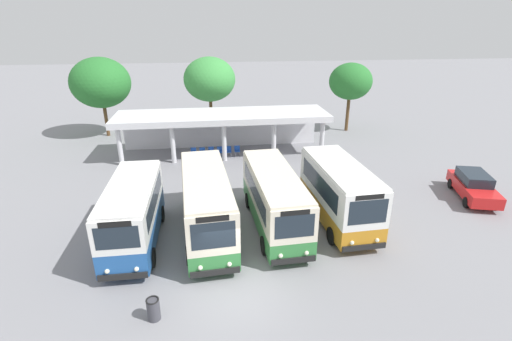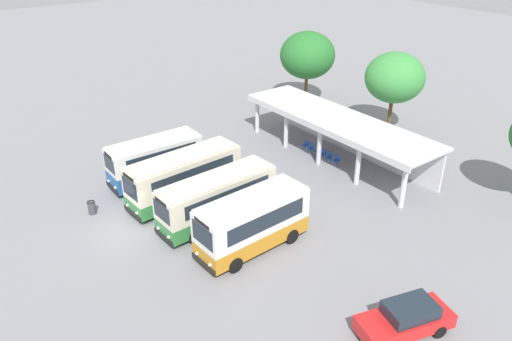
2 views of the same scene
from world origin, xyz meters
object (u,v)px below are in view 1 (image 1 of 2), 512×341
parked_car_flank (473,186)px  waiting_chair_far_end_seat (237,150)px  waiting_chair_second_from_end (202,152)px  city_bus_nearest_orange (133,212)px  city_bus_second_in_row (207,203)px  waiting_chair_middle_seat (211,151)px  litter_bin_apron (153,309)px  city_bus_middle_cream (274,197)px  city_bus_fourth_amber (339,191)px  waiting_chair_fifth_seat (229,151)px  waiting_chair_fourth_seat (220,151)px  waiting_chair_end_by_column (194,152)px

parked_car_flank → waiting_chair_far_end_seat: bearing=145.4°
waiting_chair_second_from_end → city_bus_nearest_orange: bearing=-105.1°
city_bus_second_in_row → waiting_chair_middle_seat: city_bus_second_in_row is taller
parked_car_flank → litter_bin_apron: (-18.51, -7.85, -0.37)m
city_bus_middle_cream → parked_car_flank: (12.91, 1.82, -0.91)m
city_bus_fourth_amber → parked_car_flank: 9.60m
waiting_chair_fifth_seat → litter_bin_apron: litter_bin_apron is taller
waiting_chair_fifth_seat → litter_bin_apron: bearing=-102.6°
city_bus_middle_cream → parked_car_flank: size_ratio=1.67×
waiting_chair_fourth_seat → litter_bin_apron: 17.71m
city_bus_fourth_amber → waiting_chair_end_by_column: city_bus_fourth_amber is taller
waiting_chair_second_from_end → waiting_chair_far_end_seat: bearing=1.7°
waiting_chair_middle_seat → waiting_chair_far_end_seat: bearing=-0.3°
city_bus_fourth_amber → waiting_chair_far_end_seat: (-4.54, 11.36, -1.32)m
waiting_chair_fourth_seat → city_bus_second_in_row: bearing=-95.4°
waiting_chair_second_from_end → waiting_chair_fourth_seat: 1.41m
waiting_chair_middle_seat → waiting_chair_far_end_seat: same height
city_bus_middle_cream → city_bus_fourth_amber: bearing=1.1°
city_bus_nearest_orange → city_bus_fourth_amber: size_ratio=0.98×
waiting_chair_middle_seat → city_bus_middle_cream: bearing=-74.7°
city_bus_middle_cream → waiting_chair_second_from_end: (-3.83, 11.34, -1.21)m
waiting_chair_fifth_seat → waiting_chair_middle_seat: bearing=177.2°
city_bus_middle_cream → litter_bin_apron: 8.33m
parked_car_flank → waiting_chair_middle_seat: 18.70m
city_bus_fourth_amber → waiting_chair_middle_seat: bearing=120.4°
city_bus_fourth_amber → city_bus_middle_cream: bearing=-178.9°
city_bus_nearest_orange → city_bus_second_in_row: size_ratio=0.84×
city_bus_second_in_row → city_bus_middle_cream: 3.55m
city_bus_second_in_row → waiting_chair_middle_seat: bearing=88.0°
waiting_chair_end_by_column → parked_car_flank: bearing=-28.8°
waiting_chair_end_by_column → waiting_chair_fifth_seat: same height
city_bus_middle_cream → waiting_chair_fourth_seat: 11.71m
parked_car_flank → waiting_chair_end_by_column: 19.91m
city_bus_second_in_row → waiting_chair_end_by_column: (-1.00, 11.73, -1.30)m
city_bus_middle_cream → parked_car_flank: bearing=8.0°
parked_car_flank → litter_bin_apron: bearing=-157.0°
city_bus_fourth_amber → waiting_chair_second_from_end: 13.53m
waiting_chair_middle_seat → litter_bin_apron: litter_bin_apron is taller
city_bus_fourth_amber → litter_bin_apron: bearing=-146.3°
waiting_chair_end_by_column → waiting_chair_middle_seat: size_ratio=1.00×
parked_car_flank → waiting_chair_middle_seat: size_ratio=5.53×
waiting_chair_middle_seat → waiting_chair_fourth_seat: bearing=-3.5°
city_bus_second_in_row → waiting_chair_far_end_seat: bearing=77.9°
city_bus_nearest_orange → city_bus_second_in_row: 3.56m
city_bus_middle_cream → waiting_chair_middle_seat: 11.92m
city_bus_nearest_orange → parked_car_flank: size_ratio=1.42×
waiting_chair_second_from_end → waiting_chair_fifth_seat: same height
waiting_chair_end_by_column → waiting_chair_fourth_seat: same height
waiting_chair_fifth_seat → city_bus_fourth_amber: bearing=-65.1°
litter_bin_apron → city_bus_fourth_amber: bearing=33.7°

